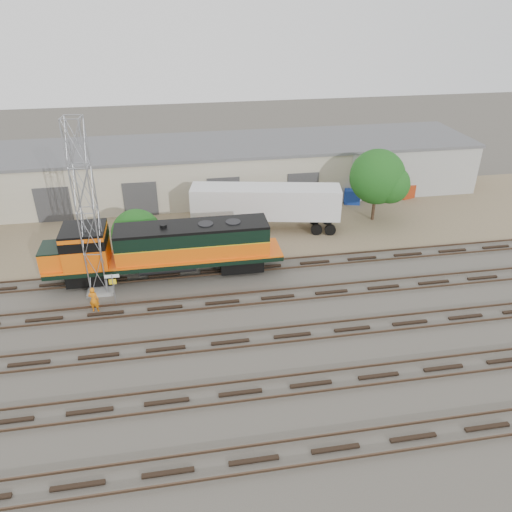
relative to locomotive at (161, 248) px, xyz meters
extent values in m
plane|color=#47423A|center=(4.03, -6.00, -2.43)|extent=(140.00, 140.00, 0.00)
cube|color=#726047|center=(4.03, 9.00, -2.42)|extent=(80.00, 16.00, 0.02)
cube|color=black|center=(4.03, -18.00, -2.36)|extent=(80.00, 2.40, 0.14)
cube|color=#4C3828|center=(4.03, -18.75, -2.22)|extent=(80.00, 0.08, 0.14)
cube|color=#4C3828|center=(4.03, -17.25, -2.22)|extent=(80.00, 0.08, 0.14)
cube|color=black|center=(4.03, -13.50, -2.36)|extent=(80.00, 2.40, 0.14)
cube|color=#4C3828|center=(4.03, -14.25, -2.22)|extent=(80.00, 0.08, 0.14)
cube|color=#4C3828|center=(4.03, -12.75, -2.22)|extent=(80.00, 0.08, 0.14)
cube|color=black|center=(4.03, -9.00, -2.36)|extent=(80.00, 2.40, 0.14)
cube|color=#4C3828|center=(4.03, -9.75, -2.22)|extent=(80.00, 0.08, 0.14)
cube|color=#4C3828|center=(4.03, -8.25, -2.22)|extent=(80.00, 0.08, 0.14)
cube|color=black|center=(4.03, -4.50, -2.36)|extent=(80.00, 2.40, 0.14)
cube|color=#4C3828|center=(4.03, -5.25, -2.22)|extent=(80.00, 0.08, 0.14)
cube|color=#4C3828|center=(4.03, -3.75, -2.22)|extent=(80.00, 0.08, 0.14)
cube|color=black|center=(4.03, 0.00, -2.36)|extent=(80.00, 2.40, 0.14)
cube|color=#4C3828|center=(4.03, -0.75, -2.22)|extent=(80.00, 0.08, 0.14)
cube|color=#4C3828|center=(4.03, 0.75, -2.22)|extent=(80.00, 0.08, 0.14)
cube|color=#BAB39B|center=(4.03, 17.00, 0.07)|extent=(58.00, 10.00, 5.00)
cube|color=#59595B|center=(4.03, 17.00, 2.72)|extent=(58.40, 10.40, 0.30)
cube|color=#999993|center=(26.03, 11.95, 0.07)|extent=(14.00, 0.10, 5.00)
cube|color=#333335|center=(-9.97, 11.94, -0.73)|extent=(3.20, 0.12, 3.40)
cube|color=#333335|center=(-1.97, 11.94, -0.73)|extent=(3.20, 0.12, 3.40)
cube|color=#333335|center=(6.03, 11.94, -0.73)|extent=(3.20, 0.12, 3.40)
cube|color=#333335|center=(14.03, 11.94, -0.73)|extent=(3.20, 0.12, 3.40)
cube|color=#333335|center=(22.03, 11.94, -0.73)|extent=(3.20, 0.12, 3.40)
cube|color=black|center=(-5.37, 0.00, -1.63)|extent=(3.30, 2.48, 1.03)
cube|color=black|center=(5.99, 0.00, -1.63)|extent=(3.30, 2.48, 1.03)
cube|color=black|center=(0.31, 0.00, -0.93)|extent=(17.54, 3.10, 0.36)
cylinder|color=black|center=(0.31, 0.00, -1.58)|extent=(4.33, 1.14, 1.14)
cube|color=#EA5D0B|center=(2.37, 0.00, -0.13)|extent=(11.35, 2.68, 1.24)
cube|color=black|center=(2.37, 0.00, 1.00)|extent=(11.35, 2.68, 1.03)
cube|color=black|center=(2.37, 0.00, 1.62)|extent=(11.35, 2.68, 0.21)
cube|color=#EA5D0B|center=(-5.37, 0.00, 0.59)|extent=(3.10, 3.10, 2.68)
cube|color=black|center=(-5.37, 0.00, 2.01)|extent=(3.10, 3.10, 0.17)
cube|color=#EA5D0B|center=(-7.74, 0.00, -0.03)|extent=(1.65, 2.48, 1.44)
cube|color=gray|center=(-4.58, -1.32, -2.33)|extent=(1.86, 1.86, 0.20)
cylinder|color=gray|center=(-5.15, -0.75, 3.99)|extent=(0.09, 0.09, 12.43)
cylinder|color=gray|center=(-4.01, -0.75, 3.99)|extent=(0.09, 0.09, 12.43)
cylinder|color=gray|center=(-5.15, -1.89, 3.99)|extent=(0.09, 0.09, 12.43)
cylinder|color=gray|center=(-4.01, -1.89, 3.99)|extent=(0.09, 0.09, 12.43)
cylinder|color=gray|center=(-3.37, -3.30, -1.21)|extent=(0.08, 0.08, 2.43)
cube|color=white|center=(-3.37, -3.30, -0.16)|extent=(0.99, 0.05, 0.24)
cube|color=yellow|center=(-3.37, -3.30, -0.60)|extent=(0.50, 0.05, 0.39)
imported|color=orange|center=(-4.68, -3.99, -1.48)|extent=(0.77, 0.58, 1.89)
cube|color=silver|center=(9.28, 7.00, 0.28)|extent=(13.52, 5.18, 2.75)
cube|color=black|center=(14.38, 5.98, -1.92)|extent=(2.90, 2.98, 1.02)
cube|color=black|center=(4.08, 6.99, -1.76)|extent=(0.15, 0.15, 1.33)
cube|color=black|center=(4.48, 8.99, -1.76)|extent=(0.15, 0.15, 1.33)
cube|color=navy|center=(19.21, 11.70, -1.68)|extent=(1.96, 1.89, 1.50)
cube|color=#992F10|center=(25.29, 12.21, -1.73)|extent=(1.85, 1.79, 1.40)
cylinder|color=#382619|center=(-2.01, 4.02, -2.24)|extent=(0.28, 0.28, 0.38)
sphere|color=#194D16|center=(-2.01, 4.02, -0.60)|extent=(4.14, 4.14, 4.14)
sphere|color=#194D16|center=(-1.18, 3.40, -1.02)|extent=(2.90, 2.90, 2.90)
cylinder|color=#382619|center=(19.76, 7.31, -1.16)|extent=(0.29, 0.29, 2.53)
sphere|color=#194D16|center=(19.76, 7.31, 1.88)|extent=(5.07, 5.07, 5.07)
sphere|color=#194D16|center=(20.78, 6.55, 1.37)|extent=(3.55, 3.55, 3.55)
camera|label=1|loc=(1.42, -33.80, 17.35)|focal=35.00mm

